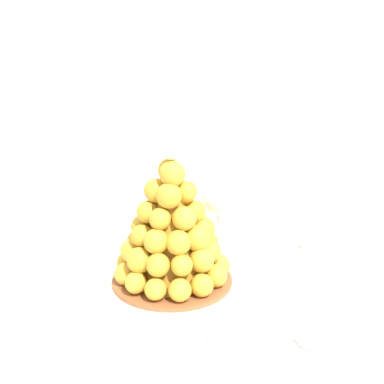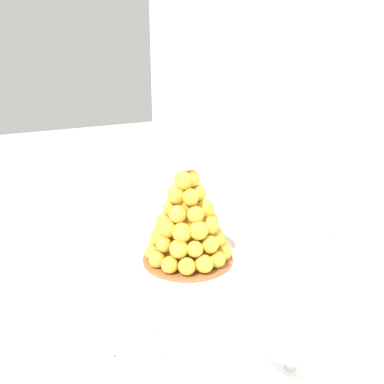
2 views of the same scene
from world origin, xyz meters
name	(u,v)px [view 1 (image 1 of 2)]	position (x,y,z in m)	size (l,w,h in m)	color
backdrop_wall	(241,24)	(0.00, 0.89, 1.25)	(4.80, 0.10, 2.50)	silver
buffet_table	(306,345)	(0.00, 0.00, 0.65)	(1.37, 0.84, 0.76)	brown
serving_tray	(166,301)	(-0.27, -0.02, 0.77)	(0.62, 0.45, 0.02)	white
croquembouche	(172,230)	(-0.25, 0.05, 0.88)	(0.23, 0.23, 0.28)	brown
dessert_cup_left	(8,346)	(-0.49, -0.18, 0.79)	(0.05, 0.05, 0.05)	silver
dessert_cup_mid_left	(121,336)	(-0.33, -0.16, 0.79)	(0.06, 0.06, 0.05)	silver
dessert_cup_centre	(222,330)	(-0.18, -0.16, 0.79)	(0.06, 0.06, 0.05)	silver
dessert_cup_mid_right	(315,326)	(-0.04, -0.16, 0.80)	(0.06, 0.06, 0.06)	silver
wine_glass	(219,200)	(-0.15, 0.19, 0.89)	(0.08, 0.08, 0.17)	silver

